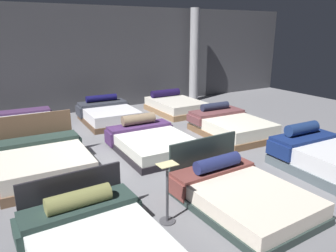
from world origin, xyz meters
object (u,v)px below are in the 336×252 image
at_px(bed_4, 152,142).
at_px(price_sign, 167,200).
at_px(bed_1, 240,194).
at_px(bed_2, 330,160).
at_px(bed_5, 231,126).
at_px(bed_7, 108,114).
at_px(bed_0, 95,241).
at_px(bed_3, 43,162).
at_px(bed_6, 24,127).
at_px(bed_8, 175,106).
at_px(support_pillar, 194,56).

distance_m(bed_4, price_sign, 2.96).
relative_size(bed_1, bed_2, 0.99).
bearing_deg(bed_5, price_sign, -140.44).
distance_m(bed_1, bed_7, 5.71).
bearing_deg(bed_7, bed_4, -87.63).
height_order(bed_0, bed_5, bed_0).
bearing_deg(bed_3, bed_4, 2.73).
distance_m(bed_4, bed_6, 3.63).
bearing_deg(bed_2, bed_4, 132.34).
bearing_deg(bed_1, bed_7, 89.21).
bearing_deg(bed_6, bed_0, -86.74).
xyz_separation_m(bed_4, bed_5, (2.37, -0.05, 0.04)).
distance_m(bed_5, price_sign, 4.45).
height_order(bed_1, price_sign, price_sign).
xyz_separation_m(bed_4, bed_8, (2.39, 2.78, 0.02)).
relative_size(bed_2, bed_4, 1.00).
xyz_separation_m(bed_4, bed_6, (-2.40, 2.73, 0.04)).
distance_m(bed_1, bed_4, 2.90).
height_order(bed_6, support_pillar, support_pillar).
height_order(bed_5, price_sign, price_sign).
xyz_separation_m(bed_7, bed_8, (2.39, -0.02, -0.01)).
height_order(price_sign, support_pillar, support_pillar).
relative_size(bed_5, bed_6, 1.10).
height_order(bed_7, price_sign, price_sign).
height_order(bed_1, bed_4, bed_1).
relative_size(bed_1, bed_7, 1.08).
distance_m(bed_0, bed_4, 3.73).
height_order(bed_3, bed_4, bed_3).
bearing_deg(bed_3, bed_6, 91.23).
distance_m(bed_2, price_sign, 3.62).
distance_m(bed_8, price_sign, 6.56).
bearing_deg(bed_0, bed_3, 90.16).
relative_size(bed_5, bed_8, 1.07).
relative_size(bed_8, support_pillar, 0.59).
distance_m(bed_0, support_pillar, 9.58).
xyz_separation_m(bed_0, bed_3, (-0.07, 2.86, 0.04)).
bearing_deg(bed_4, bed_3, -177.35).
bearing_deg(bed_4, bed_8, 51.19).
bearing_deg(bed_1, bed_8, 66.35).
distance_m(bed_1, support_pillar, 8.18).
bearing_deg(bed_8, bed_7, 179.81).
xyz_separation_m(bed_0, bed_7, (2.37, 5.70, 0.03)).
xyz_separation_m(bed_2, bed_3, (-4.85, 2.87, -0.03)).
distance_m(bed_0, bed_8, 7.40).
xyz_separation_m(bed_0, bed_2, (4.78, -0.02, 0.07)).
bearing_deg(bed_0, bed_7, 66.25).
distance_m(bed_6, bed_7, 2.40).
distance_m(bed_7, support_pillar, 4.50).
height_order(bed_7, bed_8, bed_7).
distance_m(bed_2, bed_3, 5.63).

